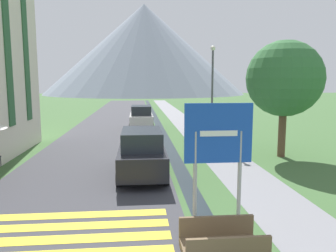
# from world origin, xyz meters

# --- Properties ---
(ground_plane) EXTENTS (160.00, 160.00, 0.00)m
(ground_plane) POSITION_xyz_m (0.00, 20.00, 0.00)
(ground_plane) COLOR #3D6033
(road) EXTENTS (6.40, 60.00, 0.01)m
(road) POSITION_xyz_m (-2.50, 30.00, 0.00)
(road) COLOR #38383D
(road) RESTS_ON ground_plane
(footpath) EXTENTS (2.20, 60.00, 0.01)m
(footpath) POSITION_xyz_m (3.60, 30.00, 0.00)
(footpath) COLOR slate
(footpath) RESTS_ON ground_plane
(drainage_channel) EXTENTS (0.60, 60.00, 0.00)m
(drainage_channel) POSITION_xyz_m (1.20, 30.00, 0.00)
(drainage_channel) COLOR black
(drainage_channel) RESTS_ON ground_plane
(crosswalk_marking) EXTENTS (5.44, 2.54, 0.01)m
(crosswalk_marking) POSITION_xyz_m (-2.50, 3.76, 0.01)
(crosswalk_marking) COLOR yellow
(crosswalk_marking) RESTS_ON ground_plane
(mountain_distant) EXTENTS (58.43, 58.43, 26.13)m
(mountain_distant) POSITION_xyz_m (1.63, 95.41, 13.07)
(mountain_distant) COLOR gray
(mountain_distant) RESTS_ON ground_plane
(road_sign) EXTENTS (1.71, 0.11, 3.13)m
(road_sign) POSITION_xyz_m (1.45, 3.88, 2.06)
(road_sign) COLOR #9E9EA3
(road_sign) RESTS_ON ground_plane
(footbridge) EXTENTS (1.70, 1.10, 0.65)m
(footbridge) POSITION_xyz_m (1.20, 2.40, 0.23)
(footbridge) COLOR brown
(footbridge) RESTS_ON ground_plane
(parked_car_near) EXTENTS (1.85, 4.44, 1.82)m
(parked_car_near) POSITION_xyz_m (-0.40, 8.56, 0.91)
(parked_car_near) COLOR black
(parked_car_near) RESTS_ON ground_plane
(parked_car_far) EXTENTS (1.83, 4.22, 1.82)m
(parked_car_far) POSITION_xyz_m (-0.29, 21.26, 0.91)
(parked_car_far) COLOR silver
(parked_car_far) RESTS_ON ground_plane
(streetlamp) EXTENTS (0.28, 0.28, 5.67)m
(streetlamp) POSITION_xyz_m (3.76, 14.71, 3.33)
(streetlamp) COLOR #515156
(streetlamp) RESTS_ON ground_plane
(tree_by_path) EXTENTS (3.62, 3.62, 5.61)m
(tree_by_path) POSITION_xyz_m (6.45, 11.19, 3.78)
(tree_by_path) COLOR brown
(tree_by_path) RESTS_ON ground_plane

